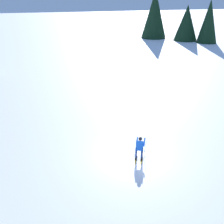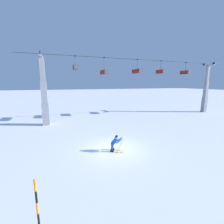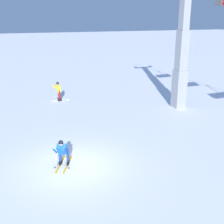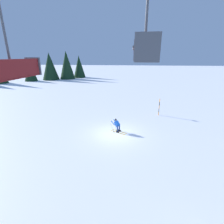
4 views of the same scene
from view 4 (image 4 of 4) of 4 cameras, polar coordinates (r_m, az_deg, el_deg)
ground_plane at (r=16.61m, az=1.04°, el=-7.46°), size 260.00×260.00×0.00m
skier_carving_main at (r=16.69m, az=1.76°, el=-4.37°), size 1.77×1.32×1.51m
chairlift_seat_nearest at (r=4.77m, az=12.14°, el=20.55°), size 0.61×1.71×1.81m
chairlift_seat_second at (r=5.96m, az=-31.09°, el=12.87°), size 0.61×2.40×2.35m
trail_marker_pole at (r=22.08m, az=16.11°, el=1.90°), size 0.07×0.28×2.23m
tree_line_ridge at (r=57.20m, az=-28.44°, el=13.49°), size 31.58×28.47×9.85m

